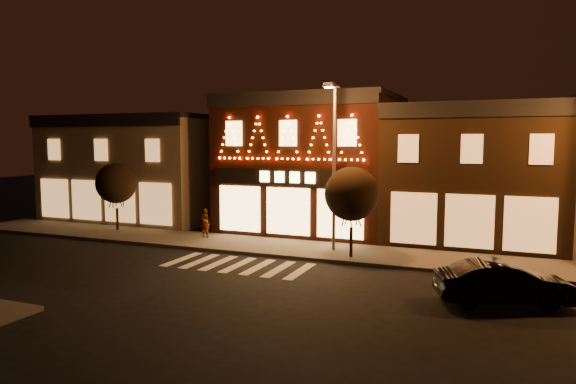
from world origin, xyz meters
The scene contains 10 objects.
ground centered at (0.00, 0.00, 0.00)m, with size 120.00×120.00×0.00m, color black.
sidewalk_far centered at (2.00, 8.00, 0.07)m, with size 44.00×4.00×0.15m, color #47423D.
building_left centered at (-13.00, 13.99, 3.66)m, with size 12.20×8.28×7.30m.
building_pulp centered at (0.00, 13.98, 4.16)m, with size 10.20×8.34×8.30m.
building_right_a centered at (9.50, 13.99, 3.76)m, with size 9.20×8.28×7.50m.
streetlamp_mid centered at (3.25, 7.84, 4.92)m, with size 0.57×1.87×8.13m.
tree_left centered at (-10.77, 8.68, 3.01)m, with size 2.45×2.45×4.09m.
tree_right centered at (4.44, 6.94, 3.12)m, with size 2.54×2.54×4.24m.
dark_sedan centered at (11.04, 2.48, 0.74)m, with size 1.57×4.50×1.48m, color black.
pedestrian centered at (-4.48, 8.56, 0.98)m, with size 0.60×0.39×1.65m, color gray.
Camera 1 is at (10.75, -16.30, 5.58)m, focal length 32.25 mm.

